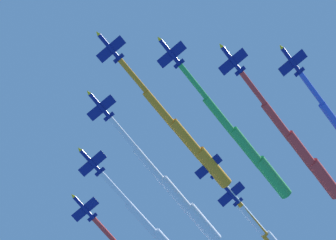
{
  "coord_description": "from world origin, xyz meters",
  "views": [
    {
      "loc": [
        17.12,
        -81.19,
        -6.28
      ],
      "look_at": [
        0.0,
        0.0,
        198.31
      ],
      "focal_mm": 86.66,
      "sensor_mm": 36.0,
      "label": 1
    }
  ],
  "objects_px": {
    "jet_lead": "(187,139)",
    "jet_starboard_inner": "(177,195)",
    "jet_port_inner": "(247,148)",
    "jet_port_mid": "(302,150)"
  },
  "relations": [
    {
      "from": "jet_lead",
      "to": "jet_starboard_inner",
      "type": "bearing_deg",
      "value": 111.17
    },
    {
      "from": "jet_starboard_inner",
      "to": "jet_port_mid",
      "type": "relative_size",
      "value": 1.04
    },
    {
      "from": "jet_lead",
      "to": "jet_starboard_inner",
      "type": "xyz_separation_m",
      "value": [
        -6.08,
        15.7,
        -2.02
      ]
    },
    {
      "from": "jet_port_inner",
      "to": "jet_starboard_inner",
      "type": "distance_m",
      "value": 24.22
    },
    {
      "from": "jet_port_mid",
      "to": "jet_lead",
      "type": "bearing_deg",
      "value": -164.46
    },
    {
      "from": "jet_lead",
      "to": "jet_port_mid",
      "type": "relative_size",
      "value": 1.02
    },
    {
      "from": "jet_starboard_inner",
      "to": "jet_port_inner",
      "type": "bearing_deg",
      "value": -24.39
    },
    {
      "from": "jet_lead",
      "to": "jet_port_inner",
      "type": "distance_m",
      "value": 16.97
    },
    {
      "from": "jet_port_inner",
      "to": "jet_port_mid",
      "type": "distance_m",
      "value": 14.86
    },
    {
      "from": "jet_port_mid",
      "to": "jet_starboard_inner",
      "type": "bearing_deg",
      "value": 168.72
    }
  ]
}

